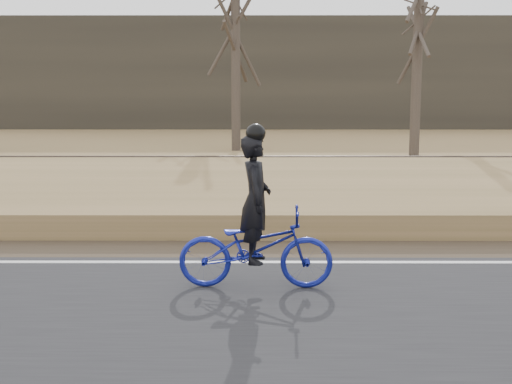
{
  "coord_description": "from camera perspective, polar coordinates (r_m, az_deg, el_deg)",
  "views": [
    {
      "loc": [
        4.45,
        -10.34,
        2.88
      ],
      "look_at": [
        4.42,
        0.5,
        1.1
      ],
      "focal_mm": 50.0,
      "sensor_mm": 36.0,
      "label": 1
    }
  ],
  "objects": [
    {
      "name": "bare_tree_center",
      "position": [
        27.57,
        -1.64,
        11.08
      ],
      "size": [
        0.36,
        0.36,
        7.46
      ],
      "primitive_type": "cylinder",
      "color": "#473D34",
      "rests_on": "ground"
    },
    {
      "name": "treeline_backdrop",
      "position": [
        40.58,
        -6.2,
        9.43
      ],
      "size": [
        120.0,
        4.0,
        6.0
      ],
      "primitive_type": "cube",
      "color": "#383328",
      "rests_on": "ground"
    },
    {
      "name": "bare_tree_right",
      "position": [
        26.41,
        12.77,
        10.28
      ],
      "size": [
        0.36,
        0.36,
        6.86
      ],
      "primitive_type": "cylinder",
      "color": "#473D34",
      "rests_on": "ground"
    },
    {
      "name": "ballast",
      "position": [
        19.05,
        -13.33,
        1.06
      ],
      "size": [
        120.0,
        3.0,
        0.45
      ],
      "primitive_type": "cube",
      "color": "slate",
      "rests_on": "ground"
    },
    {
      "name": "embankment",
      "position": [
        15.43,
        -16.59,
        -0.99
      ],
      "size": [
        120.0,
        5.0,
        0.44
      ],
      "primitive_type": "cube",
      "color": "#94754B",
      "rests_on": "ground"
    },
    {
      "name": "railroad",
      "position": [
        19.01,
        -13.37,
        1.96
      ],
      "size": [
        120.0,
        2.4,
        0.29
      ],
      "color": "black",
      "rests_on": "ballast"
    },
    {
      "name": "cyclist",
      "position": [
        9.51,
        -0.03,
        -3.6
      ],
      "size": [
        2.08,
        0.78,
        2.2
      ],
      "rotation": [
        0.0,
        0.0,
        1.54
      ],
      "color": "navy",
      "rests_on": "road"
    }
  ]
}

